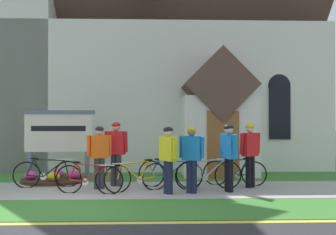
{
  "coord_description": "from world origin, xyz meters",
  "views": [
    {
      "loc": [
        2.0,
        -8.44,
        1.75
      ],
      "look_at": [
        2.42,
        3.32,
        1.89
      ],
      "focal_mm": 43.32,
      "sensor_mm": 36.0,
      "label": 1
    }
  ],
  "objects": [
    {
      "name": "ground",
      "position": [
        0.0,
        4.0,
        0.0
      ],
      "size": [
        140.0,
        140.0,
        0.0
      ],
      "primitive_type": "plane",
      "color": "#2B2B2D"
    },
    {
      "name": "sidewalk_slab",
      "position": [
        1.75,
        2.08,
        0.01
      ],
      "size": [
        32.0,
        2.63,
        0.01
      ],
      "primitive_type": "cube",
      "color": "#99968E",
      "rests_on": "ground"
    },
    {
      "name": "grass_verge",
      "position": [
        1.75,
        -0.23,
        0.0
      ],
      "size": [
        32.0,
        1.99,
        0.01
      ],
      "primitive_type": "cube",
      "color": "#38722D",
      "rests_on": "ground"
    },
    {
      "name": "church_lawn",
      "position": [
        1.75,
        4.54,
        0.0
      ],
      "size": [
        24.0,
        2.29,
        0.01
      ],
      "primitive_type": "cube",
      "color": "#38722D",
      "rests_on": "ground"
    },
    {
      "name": "curb_paint_stripe",
      "position": [
        1.75,
        -1.37,
        0.0
      ],
      "size": [
        28.0,
        0.16,
        0.01
      ],
      "primitive_type": "cube",
      "color": "yellow",
      "rests_on": "ground"
    },
    {
      "name": "church_building",
      "position": [
        1.26,
        10.14,
        5.01
      ],
      "size": [
        13.91,
        11.44,
        13.92
      ],
      "color": "silver",
      "rests_on": "ground"
    },
    {
      "name": "church_sign",
      "position": [
        -0.92,
        4.11,
        1.41
      ],
      "size": [
        2.2,
        0.13,
        2.12
      ],
      "color": "slate",
      "rests_on": "ground"
    },
    {
      "name": "flower_bed",
      "position": [
        -0.91,
        3.54,
        0.09
      ],
      "size": [
        1.89,
        1.89,
        0.34
      ],
      "color": "#382319",
      "rests_on": "ground"
    },
    {
      "name": "bicycle_yellow",
      "position": [
        1.58,
        1.84,
        0.37
      ],
      "size": [
        1.6,
        0.68,
        0.83
      ],
      "color": "black",
      "rests_on": "ground"
    },
    {
      "name": "bicycle_green",
      "position": [
        2.44,
        2.44,
        0.38
      ],
      "size": [
        1.73,
        0.48,
        0.79
      ],
      "color": "black",
      "rests_on": "ground"
    },
    {
      "name": "bicycle_silver",
      "position": [
        -0.86,
        2.55,
        0.38
      ],
      "size": [
        1.78,
        0.27,
        0.83
      ],
      "color": "black",
      "rests_on": "ground"
    },
    {
      "name": "bicycle_orange",
      "position": [
        4.25,
        2.71,
        0.36
      ],
      "size": [
        1.72,
        0.39,
        0.79
      ],
      "color": "black",
      "rests_on": "ground"
    },
    {
      "name": "bicycle_blue",
      "position": [
        0.41,
        1.53,
        0.37
      ],
      "size": [
        1.71,
        0.37,
        0.81
      ],
      "color": "black",
      "rests_on": "ground"
    },
    {
      "name": "bicycle_white",
      "position": [
        3.44,
        2.13,
        0.39
      ],
      "size": [
        1.79,
        0.29,
        0.82
      ],
      "color": "black",
      "rests_on": "ground"
    },
    {
      "name": "cyclist_in_white_jersey",
      "position": [
        3.88,
        1.64,
        1.0
      ],
      "size": [
        0.38,
        0.71,
        1.7
      ],
      "color": "black",
      "rests_on": "ground"
    },
    {
      "name": "cyclist_in_green_jersey",
      "position": [
        2.93,
        1.49,
        0.96
      ],
      "size": [
        0.59,
        0.41,
        1.65
      ],
      "color": "#191E38",
      "rests_on": "ground"
    },
    {
      "name": "cyclist_in_orange_jersey",
      "position": [
        4.58,
        2.29,
        1.01
      ],
      "size": [
        0.6,
        0.46,
        1.71
      ],
      "color": "black",
      "rests_on": "ground"
    },
    {
      "name": "cyclist_in_red_jersey",
      "position": [
        0.58,
        2.21,
        0.96
      ],
      "size": [
        0.62,
        0.39,
        1.64
      ],
      "color": "#2D2D33",
      "rests_on": "ground"
    },
    {
      "name": "cyclist_in_blue_jersey",
      "position": [
        0.97,
        2.68,
        1.04
      ],
      "size": [
        0.64,
        0.42,
        1.76
      ],
      "color": "#2D2D33",
      "rests_on": "ground"
    },
    {
      "name": "cyclist_in_yellow_jersey",
      "position": [
        2.35,
        1.41,
        0.96
      ],
      "size": [
        0.44,
        0.64,
        1.64
      ],
      "color": "#191E38",
      "rests_on": "ground"
    },
    {
      "name": "roadside_conifer",
      "position": [
        7.98,
        10.32,
        5.0
      ],
      "size": [
        3.81,
        3.81,
        7.92
      ],
      "color": "#4C3823",
      "rests_on": "ground"
    },
    {
      "name": "distant_hill",
      "position": [
        -13.38,
        67.84,
        0.0
      ],
      "size": [
        71.36,
        38.12,
        26.29
      ],
      "primitive_type": "ellipsoid",
      "color": "#847A5B",
      "rests_on": "ground"
    }
  ]
}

